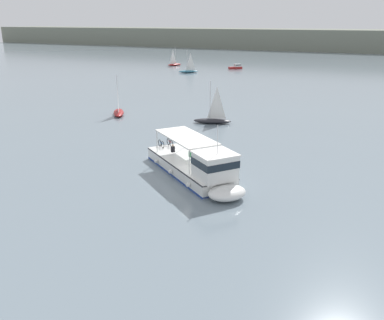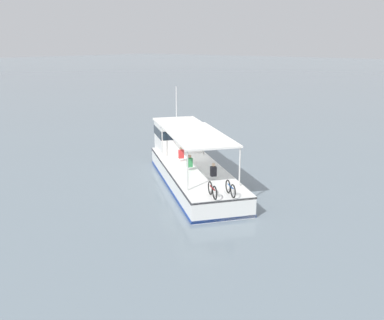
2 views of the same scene
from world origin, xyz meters
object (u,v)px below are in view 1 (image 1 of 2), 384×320
sailboat_horizon_west (189,70)px  sailboat_off_bow (174,64)px  ferry_main (198,168)px  motorboat_outer_anchorage (236,67)px  sailboat_mid_channel (213,119)px  sailboat_far_right (119,111)px

sailboat_horizon_west → sailboat_off_bow: size_ratio=1.00×
ferry_main → motorboat_outer_anchorage: ferry_main is taller
sailboat_off_bow → ferry_main: bearing=-60.3°
ferry_main → sailboat_horizon_west: 73.26m
sailboat_off_bow → motorboat_outer_anchorage: size_ratio=1.54×
ferry_main → sailboat_mid_channel: sailboat_mid_channel is taller
sailboat_off_bow → sailboat_far_right: 65.42m
ferry_main → sailboat_horizon_west: bearing=117.2°
sailboat_horizon_west → motorboat_outer_anchorage: (7.80, 13.12, 0.00)m
sailboat_mid_channel → sailboat_far_right: same height
sailboat_horizon_west → motorboat_outer_anchorage: 15.27m
sailboat_mid_channel → sailboat_horizon_west: 53.69m
sailboat_horizon_west → sailboat_off_bow: bearing=130.4°
ferry_main → sailboat_off_bow: sailboat_off_bow is taller
motorboat_outer_anchorage → sailboat_horizon_west: bearing=-120.7°
sailboat_far_right → motorboat_outer_anchorage: bearing=94.9°
sailboat_mid_channel → sailboat_horizon_west: (-26.74, 46.56, 0.00)m
sailboat_horizon_west → sailboat_mid_channel: bearing=-60.1°
sailboat_off_bow → sailboat_far_right: (24.10, -60.82, 0.00)m
sailboat_horizon_west → sailboat_far_right: same height
ferry_main → sailboat_mid_channel: size_ratio=2.23×
ferry_main → sailboat_horizon_west: sailboat_horizon_west is taller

